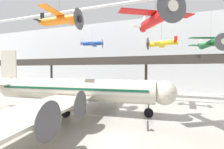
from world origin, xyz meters
TOP-DOWN VIEW (x-y plane):
  - ground_plane at (0.00, 0.00)m, footprint 260.00×260.00m
  - hangar_back_wall at (0.00, 37.33)m, footprint 140.00×3.00m
  - mezzanine_walkway at (0.00, 24.85)m, footprint 110.00×3.20m
  - ceiling_truss_beam at (0.00, 16.22)m, footprint 120.00×0.60m
  - airliner_silver_main at (-9.50, 6.83)m, footprint 31.93×36.35m
  - suspended_plane_red_highwing at (3.30, 5.15)m, footprint 8.55×7.69m
  - suspended_plane_orange_highwing at (-12.59, 7.80)m, footprint 8.02×9.85m
  - suspended_plane_blue_trainer at (-16.53, 27.90)m, footprint 7.23×8.57m
  - suspended_plane_green_biplane at (14.14, 25.21)m, footprint 9.84×8.44m
  - suspended_plane_yellow_lowwing at (3.86, 15.10)m, footprint 5.49×6.70m
  - info_sign_pedestal at (2.71, 3.25)m, footprint 0.28×0.75m

SIDE VIEW (x-z plane):
  - ground_plane at x=0.00m, z-range 0.00..0.00m
  - info_sign_pedestal at x=2.71m, z-range -0.17..1.08m
  - airliner_silver_main at x=-9.50m, z-range -1.58..8.66m
  - mezzanine_walkway at x=0.00m, z-range 3.39..13.51m
  - suspended_plane_yellow_lowwing at x=3.86m, z-range 6.88..16.20m
  - hangar_back_wall at x=0.00m, z-range 0.00..23.33m
  - suspended_plane_green_biplane at x=14.14m, z-range 8.04..17.37m
  - suspended_plane_red_highwing at x=3.30m, z-range 8.66..17.14m
  - suspended_plane_blue_trainer at x=-16.53m, z-range 11.30..18.12m
  - suspended_plane_orange_highwing at x=-12.59m, z-range 12.00..18.58m
  - ceiling_truss_beam at x=0.00m, z-range 19.95..20.55m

